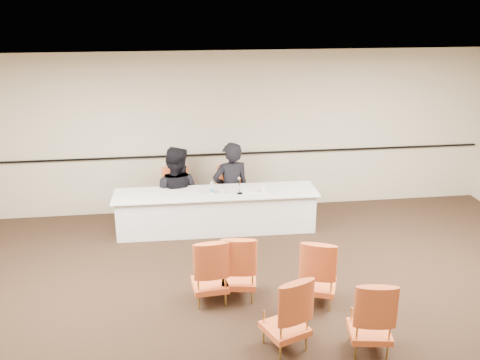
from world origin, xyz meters
The scene contains 19 objects.
floor centered at (0.00, 0.00, 0.00)m, with size 10.00×10.00×0.00m, color black.
ceiling centered at (0.00, 0.00, 3.00)m, with size 10.00×10.00×0.00m, color white.
wall_back centered at (0.00, 4.00, 1.50)m, with size 10.00×0.04×3.00m, color #C2B798.
wall_rail centered at (0.00, 3.96, 1.10)m, with size 9.80×0.04×0.03m, color black.
panel_table centered at (-0.39, 2.99, 0.35)m, with size 3.51×0.82×0.70m, color white, non-canonical shape.
panelist_main centered at (-0.06, 3.52, 0.49)m, with size 0.69×0.45×1.90m, color black.
panelist_main_chair centered at (-0.06, 3.52, 0.47)m, with size 0.50×0.50×0.95m, color orange, non-canonical shape.
panelist_second centered at (-1.08, 3.54, 0.44)m, with size 0.93×0.73×1.92m, color black.
panelist_second_chair centered at (-1.08, 3.54, 0.47)m, with size 0.50×0.50×0.95m, color orange, non-canonical shape.
papers centered at (0.20, 2.94, 0.71)m, with size 0.30×0.22×0.00m, color white.
microphone centered at (0.01, 2.85, 0.83)m, with size 0.09×0.19×0.26m, color black, non-canonical shape.
water_bottle centered at (-0.46, 2.95, 0.81)m, with size 0.07×0.07×0.22m, color teal, non-canonical shape.
drinking_glass centered at (-0.29, 2.91, 0.75)m, with size 0.06×0.06×0.10m, color silver.
coffee_cup centered at (0.42, 2.87, 0.77)m, with size 0.08×0.08×0.13m, color white.
aud_chair_front_left centered at (-0.69, 0.68, 0.47)m, with size 0.50×0.50×0.95m, color orange, non-canonical shape.
aud_chair_front_mid centered at (-0.29, 0.73, 0.47)m, with size 0.50×0.50×0.95m, color orange, non-canonical shape.
aud_chair_front_right centered at (0.74, 0.45, 0.47)m, with size 0.50×0.50×0.95m, color orange, non-canonical shape.
aud_chair_back_mid centered at (0.09, -0.44, 0.47)m, with size 0.50×0.50×0.95m, color orange, non-canonical shape.
aud_chair_back_right centered at (1.04, -0.63, 0.47)m, with size 0.50×0.50×0.95m, color orange, non-canonical shape.
Camera 1 is at (-1.15, -5.63, 3.92)m, focal length 40.00 mm.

